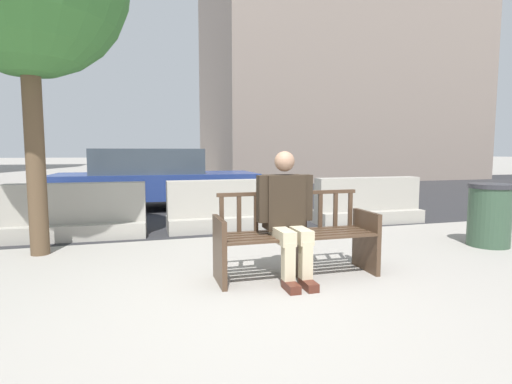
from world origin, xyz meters
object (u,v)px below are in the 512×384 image
Objects in this scene: jersey_barrier_centre at (228,210)px; jersey_barrier_right at (367,204)px; car_sedan_mid at (155,179)px; street_bench at (296,239)px; seated_person at (287,212)px; jersey_barrier_left at (77,216)px; trash_bin at (489,215)px.

jersey_barrier_centre is 0.99× the size of jersey_barrier_right.
jersey_barrier_centre is 3.16m from car_sedan_mid.
street_bench is 1.29× the size of seated_person.
jersey_barrier_left is 0.44× the size of car_sedan_mid.
trash_bin is (3.22, 0.55, -0.25)m from seated_person.
car_sedan_mid is (-3.69, 3.03, 0.36)m from jersey_barrier_right.
trash_bin is at bearing 9.70° from seated_person.
car_sedan_mid reaches higher than trash_bin.
street_bench is at bearing -170.92° from trash_bin.
trash_bin is at bearing -34.06° from jersey_barrier_centre.
jersey_barrier_left is 3.24m from car_sedan_mid.
street_bench is 0.37× the size of car_sedan_mid.
jersey_barrier_left is (-2.47, 2.67, -0.06)m from street_bench.
trash_bin reaches higher than jersey_barrier_right.
seated_person is 2.76m from jersey_barrier_centre.
car_sedan_mid is at bearing 66.85° from jersey_barrier_left.
street_bench is 0.85× the size of jersey_barrier_centre.
car_sedan_mid is (1.27, 2.96, 0.36)m from jersey_barrier_left.
jersey_barrier_right is 0.44× the size of car_sedan_mid.
street_bench is 0.32m from seated_person.
jersey_barrier_centre is at bearing 145.94° from trash_bin.
car_sedan_mid reaches higher than seated_person.
jersey_barrier_centre is at bearing 178.23° from jersey_barrier_right.
jersey_barrier_left is 5.98m from trash_bin.
street_bench is at bearing -87.01° from jersey_barrier_centre.
jersey_barrier_right is 2.19m from trash_bin.
seated_person is at bearing -155.97° from street_bench.
car_sedan_mid reaches higher than street_bench.
seated_person is at bearing -134.51° from jersey_barrier_right.
street_bench is 0.84× the size of jersey_barrier_right.
trash_bin is (3.23, -2.19, 0.10)m from jersey_barrier_centre.
seated_person is (-0.12, -0.06, 0.29)m from street_bench.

